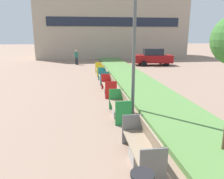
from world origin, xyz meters
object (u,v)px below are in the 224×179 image
object	(u,v)px
bench_red_frame	(109,87)
pedestrian_walking	(76,57)
bench_green_frame	(120,108)
parked_car_distant	(153,57)
bench_grey_frame	(142,149)
bench_yellow_frame	(100,70)
bench_teal_frame	(104,78)
street_lamp_post	(135,15)

from	to	relation	value
bench_red_frame	pedestrian_walking	distance (m)	13.51
bench_green_frame	parked_car_distant	size ratio (longest dim) A/B	0.44
bench_green_frame	bench_grey_frame	bearing A→B (deg)	-89.96
bench_yellow_frame	pedestrian_walking	bearing A→B (deg)	106.84
bench_green_frame	pedestrian_walking	bearing A→B (deg)	97.15
bench_yellow_frame	parked_car_distant	size ratio (longest dim) A/B	0.47
bench_grey_frame	bench_red_frame	size ratio (longest dim) A/B	0.91
bench_red_frame	parked_car_distant	xyz separation A→B (m)	(6.37, 11.54, 0.54)
bench_yellow_frame	bench_teal_frame	bearing A→B (deg)	-90.03
bench_grey_frame	pedestrian_walking	world-z (taller)	pedestrian_walking
street_lamp_post	pedestrian_walking	world-z (taller)	street_lamp_post
bench_green_frame	pedestrian_walking	xyz separation A→B (m)	(-2.15, 17.09, 0.49)
bench_grey_frame	bench_yellow_frame	world-z (taller)	same
bench_green_frame	bench_teal_frame	distance (m)	6.74
pedestrian_walking	bench_yellow_frame	bearing A→B (deg)	-73.16
bench_teal_frame	pedestrian_walking	size ratio (longest dim) A/B	1.17
bench_grey_frame	bench_yellow_frame	bearing A→B (deg)	90.00
bench_yellow_frame	street_lamp_post	distance (m)	10.34
bench_grey_frame	street_lamp_post	distance (m)	5.30
bench_red_frame	parked_car_distant	world-z (taller)	parked_car_distant
bench_grey_frame	bench_green_frame	xyz separation A→B (m)	(-0.00, 3.39, -0.01)
bench_yellow_frame	bench_red_frame	bearing A→B (deg)	-89.98
bench_teal_frame	parked_car_distant	world-z (taller)	parked_car_distant
bench_teal_frame	pedestrian_walking	distance (m)	10.58
street_lamp_post	parked_car_distant	xyz separation A→B (m)	(5.76, 14.95, -3.15)
bench_grey_frame	bench_teal_frame	distance (m)	10.13
bench_red_frame	bench_teal_frame	xyz separation A→B (m)	(-0.00, 2.98, -0.01)
bench_teal_frame	bench_yellow_frame	world-z (taller)	same
bench_grey_frame	parked_car_distant	distance (m)	19.76
bench_green_frame	bench_yellow_frame	distance (m)	10.00
bench_yellow_frame	street_lamp_post	bearing A→B (deg)	-86.36
bench_red_frame	bench_green_frame	bearing A→B (deg)	-90.07
bench_grey_frame	bench_green_frame	size ratio (longest dim) A/B	1.09
bench_teal_frame	parked_car_distant	distance (m)	10.69
parked_car_distant	bench_red_frame	bearing A→B (deg)	-111.01
bench_grey_frame	pedestrian_walking	distance (m)	20.60
bench_green_frame	bench_teal_frame	size ratio (longest dim) A/B	0.98
bench_red_frame	bench_yellow_frame	xyz separation A→B (m)	(-0.00, 6.23, -0.01)
bench_green_frame	bench_yellow_frame	bearing A→B (deg)	89.99
street_lamp_post	bench_green_frame	bearing A→B (deg)	-149.51
bench_green_frame	bench_red_frame	distance (m)	3.76
bench_grey_frame	bench_yellow_frame	size ratio (longest dim) A/B	1.01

